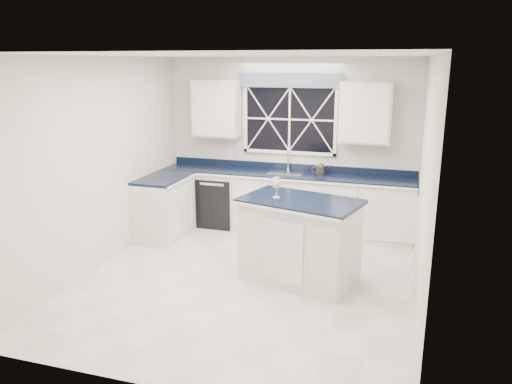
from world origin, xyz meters
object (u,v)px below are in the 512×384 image
(soap_bottle, at_px, (320,166))
(dishwasher, at_px, (220,200))
(island, at_px, (300,240))
(kettle, at_px, (320,169))
(wine_glass, at_px, (277,184))
(faucet, at_px, (288,161))

(soap_bottle, bearing_deg, dishwasher, -172.23)
(island, relative_size, kettle, 5.83)
(wine_glass, distance_m, soap_bottle, 2.00)
(dishwasher, xyz_separation_m, soap_bottle, (1.61, 0.22, 0.64))
(faucet, height_order, kettle, faucet)
(dishwasher, distance_m, faucet, 1.31)
(dishwasher, xyz_separation_m, island, (1.72, -1.77, 0.11))
(dishwasher, bearing_deg, soap_bottle, 7.77)
(dishwasher, xyz_separation_m, faucet, (1.10, 0.19, 0.69))
(dishwasher, xyz_separation_m, kettle, (1.65, 0.05, 0.62))
(wine_glass, xyz_separation_m, soap_bottle, (0.18, 1.99, -0.16))
(dishwasher, relative_size, island, 0.53)
(soap_bottle, bearing_deg, faucet, -177.14)
(island, bearing_deg, wine_glass, -164.48)
(dishwasher, height_order, faucet, faucet)
(dishwasher, bearing_deg, faucet, 10.02)
(island, bearing_deg, faucet, 122.53)
(wine_glass, bearing_deg, faucet, 99.45)
(kettle, bearing_deg, soap_bottle, 86.30)
(faucet, xyz_separation_m, kettle, (0.55, -0.14, -0.07))
(faucet, bearing_deg, wine_glass, -80.55)
(kettle, xyz_separation_m, wine_glass, (-0.22, -1.82, 0.18))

